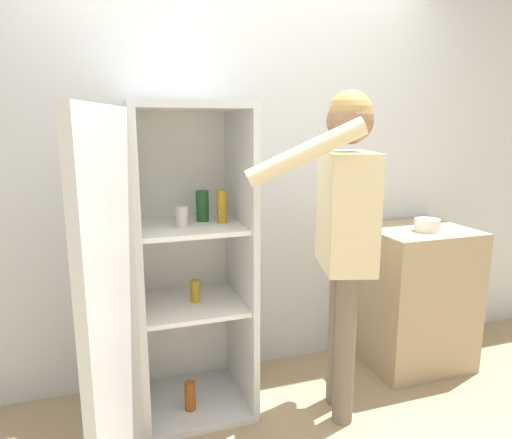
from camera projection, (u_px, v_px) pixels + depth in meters
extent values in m
cube|color=silver|center=(235.00, 173.00, 2.79)|extent=(7.00, 0.06, 2.55)
cube|color=silver|center=(194.00, 399.00, 2.62)|extent=(0.60, 0.58, 0.04)
cube|color=silver|center=(185.00, 106.00, 2.29)|extent=(0.60, 0.58, 0.04)
cube|color=white|center=(182.00, 250.00, 2.70)|extent=(0.60, 0.03, 1.60)
cube|color=silver|center=(136.00, 268.00, 2.36)|extent=(0.03, 0.58, 1.60)
cube|color=silver|center=(240.00, 258.00, 2.54)|extent=(0.04, 0.58, 1.60)
cube|color=white|center=(191.00, 304.00, 2.50)|extent=(0.53, 0.51, 0.02)
cube|color=white|center=(189.00, 226.00, 2.41)|extent=(0.53, 0.51, 0.02)
cube|color=silver|center=(111.00, 313.00, 1.79)|extent=(0.23, 0.58, 1.60)
cylinder|color=#1E5123|center=(202.00, 206.00, 2.47)|extent=(0.07, 0.07, 0.17)
cylinder|color=#B78C1E|center=(222.00, 207.00, 2.42)|extent=(0.05, 0.05, 0.18)
cylinder|color=beige|center=(182.00, 217.00, 2.33)|extent=(0.07, 0.07, 0.11)
cylinder|color=#9E4C19|center=(190.00, 396.00, 2.48)|extent=(0.06, 0.06, 0.16)
cylinder|color=#B78C1E|center=(195.00, 291.00, 2.48)|extent=(0.05, 0.05, 0.12)
cylinder|color=#726656|center=(345.00, 348.00, 2.38)|extent=(0.11, 0.11, 0.84)
cylinder|color=#726656|center=(338.00, 334.00, 2.54)|extent=(0.11, 0.11, 0.84)
cube|color=beige|center=(346.00, 210.00, 2.31)|extent=(0.35, 0.47, 0.59)
sphere|color=#8C6647|center=(350.00, 121.00, 2.22)|extent=(0.23, 0.23, 0.23)
sphere|color=#AD894C|center=(350.00, 112.00, 2.22)|extent=(0.21, 0.21, 0.21)
cylinder|color=beige|center=(306.00, 153.00, 2.01)|extent=(0.54, 0.23, 0.31)
cylinder|color=beige|center=(336.00, 208.00, 2.55)|extent=(0.08, 0.08, 0.56)
cube|color=tan|center=(414.00, 296.00, 2.99)|extent=(0.64, 0.56, 0.92)
cylinder|color=white|center=(427.00, 225.00, 2.83)|extent=(0.15, 0.15, 0.08)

